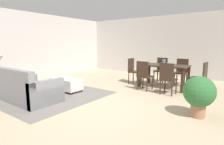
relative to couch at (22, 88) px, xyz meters
name	(u,v)px	position (x,y,z in m)	size (l,w,h in m)	color
ground_plane	(103,105)	(2.01, 0.86, -0.29)	(10.80, 10.80, 0.00)	tan
wall_back	(173,46)	(2.01, 5.86, 1.06)	(9.00, 0.12, 2.70)	beige
wall_left	(21,46)	(-2.49, 1.36, 1.06)	(0.12, 11.00, 2.70)	beige
area_rug	(47,94)	(0.13, 0.65, -0.29)	(3.00, 2.80, 0.01)	slate
couch	(22,88)	(0.00, 0.00, 0.00)	(2.13, 0.93, 0.86)	gray
ottoman_table	(66,84)	(0.26, 1.25, -0.06)	(0.98, 0.52, 0.39)	silver
side_table	(1,77)	(-1.36, 0.06, 0.16)	(0.40, 0.40, 0.56)	brown
dining_table	(164,68)	(2.52, 3.48, 0.37)	(1.52, 0.87, 0.76)	#332319
dining_chair_near_left	(144,74)	(2.16, 2.71, 0.23)	(0.43, 0.43, 0.92)	#332319
dining_chair_near_right	(168,77)	(2.94, 2.65, 0.23)	(0.41, 0.41, 0.92)	#332319
dining_chair_far_left	(161,68)	(2.10, 4.30, 0.23)	(0.40, 0.40, 0.92)	#332319
dining_chair_far_right	(182,70)	(2.86, 4.28, 0.23)	(0.42, 0.42, 0.92)	#332319
dining_chair_head_east	(201,75)	(3.66, 3.49, 0.23)	(0.43, 0.43, 0.92)	#332319
dining_chair_head_west	(133,69)	(1.36, 3.46, 0.23)	(0.41, 0.41, 0.92)	#332319
vase_centerpiece	(164,62)	(2.49, 3.51, 0.56)	(0.11, 0.11, 0.18)	slate
potted_plant	(199,93)	(4.00, 1.43, 0.20)	(0.61, 0.61, 0.83)	#996B4C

